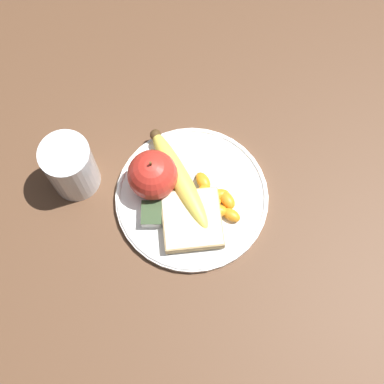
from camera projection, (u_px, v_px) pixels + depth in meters
name	position (u px, v px, depth m)	size (l,w,h in m)	color
ground_plane	(192.00, 199.00, 0.88)	(3.00, 3.00, 0.00)	brown
plate	(192.00, 197.00, 0.87)	(0.25, 0.25, 0.01)	white
juice_glass	(71.00, 168.00, 0.85)	(0.08, 0.08, 0.11)	silver
apple	(153.00, 175.00, 0.84)	(0.08, 0.08, 0.09)	red
banana	(179.00, 179.00, 0.86)	(0.19, 0.12, 0.03)	#E0CC4C
bread_slice	(194.00, 220.00, 0.84)	(0.11, 0.10, 0.02)	tan
fork	(184.00, 188.00, 0.87)	(0.17, 0.11, 0.00)	#B2B2B7
jam_packet	(152.00, 214.00, 0.85)	(0.04, 0.03, 0.02)	white
orange_segment_0	(203.00, 181.00, 0.87)	(0.04, 0.03, 0.02)	orange
orange_segment_1	(220.00, 194.00, 0.86)	(0.02, 0.03, 0.02)	orange
orange_segment_2	(231.00, 215.00, 0.85)	(0.03, 0.04, 0.02)	orange
orange_segment_3	(227.00, 200.00, 0.86)	(0.04, 0.04, 0.02)	orange
orange_segment_4	(217.00, 210.00, 0.85)	(0.03, 0.04, 0.02)	orange
orange_segment_5	(214.00, 201.00, 0.86)	(0.02, 0.03, 0.01)	orange
orange_segment_6	(205.00, 192.00, 0.86)	(0.04, 0.03, 0.02)	orange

